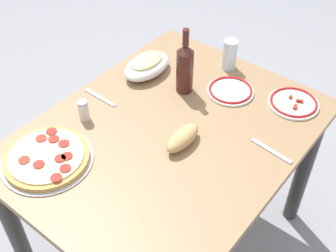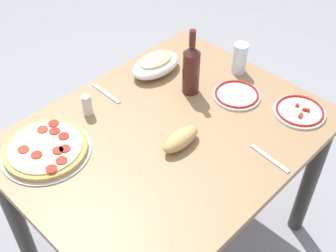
% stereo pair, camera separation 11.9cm
% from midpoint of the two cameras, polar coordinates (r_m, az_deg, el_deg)
% --- Properties ---
extents(ground_plane, '(8.00, 8.00, 0.00)m').
position_cam_midpoint_polar(ground_plane, '(2.23, -1.58, -14.90)').
color(ground_plane, gray).
rests_on(ground_plane, ground).
extents(dining_table, '(1.16, 0.91, 0.75)m').
position_cam_midpoint_polar(dining_table, '(1.73, -1.97, -3.97)').
color(dining_table, '#93704C').
rests_on(dining_table, ground).
extents(pepperoni_pizza, '(0.32, 0.32, 0.03)m').
position_cam_midpoint_polar(pepperoni_pizza, '(1.60, -17.59, -4.05)').
color(pepperoni_pizza, '#B7B7BC').
rests_on(pepperoni_pizza, dining_table).
extents(baked_pasta_dish, '(0.24, 0.15, 0.08)m').
position_cam_midpoint_polar(baked_pasta_dish, '(1.91, -4.58, 7.90)').
color(baked_pasta_dish, white).
rests_on(baked_pasta_dish, dining_table).
extents(wine_bottle, '(0.07, 0.07, 0.29)m').
position_cam_midpoint_polar(wine_bottle, '(1.76, 0.27, 7.61)').
color(wine_bottle, '#471E19').
rests_on(wine_bottle, dining_table).
extents(water_glass, '(0.06, 0.06, 0.14)m').
position_cam_midpoint_polar(water_glass, '(1.93, 6.28, 9.20)').
color(water_glass, silver).
rests_on(water_glass, dining_table).
extents(side_plate_near, '(0.19, 0.19, 0.02)m').
position_cam_midpoint_polar(side_plate_near, '(1.82, 6.31, 4.55)').
color(side_plate_near, white).
rests_on(side_plate_near, dining_table).
extents(side_plate_far, '(0.20, 0.20, 0.02)m').
position_cam_midpoint_polar(side_plate_far, '(1.81, 14.26, 2.90)').
color(side_plate_far, white).
rests_on(side_plate_far, dining_table).
extents(bread_loaf, '(0.17, 0.07, 0.06)m').
position_cam_midpoint_polar(bread_loaf, '(1.57, -0.25, -1.67)').
color(bread_loaf, tan).
rests_on(bread_loaf, dining_table).
extents(spice_shaker, '(0.04, 0.04, 0.09)m').
position_cam_midpoint_polar(spice_shaker, '(1.71, -12.92, 1.92)').
color(spice_shaker, silver).
rests_on(spice_shaker, dining_table).
extents(fork_left, '(0.02, 0.17, 0.00)m').
position_cam_midpoint_polar(fork_left, '(1.82, -10.71, 3.60)').
color(fork_left, '#B7B7BC').
rests_on(fork_left, dining_table).
extents(fork_right, '(0.03, 0.17, 0.00)m').
position_cam_midpoint_polar(fork_right, '(1.60, 11.25, -3.26)').
color(fork_right, '#B7B7BC').
rests_on(fork_right, dining_table).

